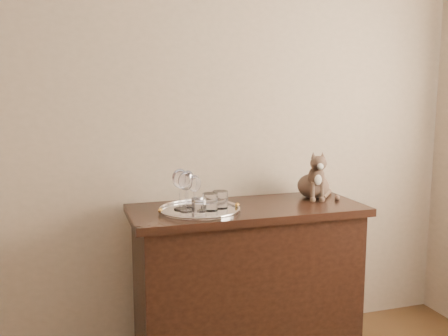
{
  "coord_description": "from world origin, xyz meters",
  "views": [
    {
      "loc": [
        -0.26,
        -0.4,
        1.44
      ],
      "look_at": [
        0.48,
        1.95,
        1.05
      ],
      "focal_mm": 40.0,
      "sensor_mm": 36.0,
      "label": 1
    }
  ],
  "objects_px": {
    "wine_glass_a": "(180,189)",
    "wine_glass_b": "(188,189)",
    "tray": "(200,211)",
    "wine_glass_c": "(186,191)",
    "tumbler_c": "(220,200)",
    "cat": "(313,174)",
    "wine_glass_d": "(194,193)",
    "tumbler_a": "(210,202)",
    "tumbler_b": "(199,207)",
    "sideboard": "(247,285)"
  },
  "relations": [
    {
      "from": "wine_glass_a",
      "to": "wine_glass_d",
      "type": "distance_m",
      "value": 0.07
    },
    {
      "from": "sideboard",
      "to": "wine_glass_d",
      "type": "distance_m",
      "value": 0.59
    },
    {
      "from": "tray",
      "to": "sideboard",
      "type": "bearing_deg",
      "value": 6.61
    },
    {
      "from": "wine_glass_b",
      "to": "tumbler_a",
      "type": "relative_size",
      "value": 2.18
    },
    {
      "from": "wine_glass_c",
      "to": "tumbler_a",
      "type": "bearing_deg",
      "value": -13.2
    },
    {
      "from": "wine_glass_b",
      "to": "wine_glass_c",
      "type": "height_order",
      "value": "wine_glass_c"
    },
    {
      "from": "sideboard",
      "to": "wine_glass_b",
      "type": "bearing_deg",
      "value": 170.84
    },
    {
      "from": "cat",
      "to": "sideboard",
      "type": "bearing_deg",
      "value": -154.15
    },
    {
      "from": "tray",
      "to": "wine_glass_d",
      "type": "xyz_separation_m",
      "value": [
        -0.03,
        -0.0,
        0.09
      ]
    },
    {
      "from": "wine_glass_b",
      "to": "tumbler_c",
      "type": "height_order",
      "value": "wine_glass_b"
    },
    {
      "from": "tumbler_c",
      "to": "wine_glass_a",
      "type": "bearing_deg",
      "value": 169.3
    },
    {
      "from": "wine_glass_d",
      "to": "cat",
      "type": "xyz_separation_m",
      "value": [
        0.71,
        0.12,
        0.04
      ]
    },
    {
      "from": "tray",
      "to": "tumbler_c",
      "type": "bearing_deg",
      "value": -0.42
    },
    {
      "from": "wine_glass_a",
      "to": "tumbler_a",
      "type": "bearing_deg",
      "value": -26.41
    },
    {
      "from": "sideboard",
      "to": "cat",
      "type": "xyz_separation_m",
      "value": [
        0.42,
        0.09,
        0.56
      ]
    },
    {
      "from": "wine_glass_a",
      "to": "wine_glass_c",
      "type": "relative_size",
      "value": 1.04
    },
    {
      "from": "tray",
      "to": "tumbler_b",
      "type": "bearing_deg",
      "value": -106.65
    },
    {
      "from": "wine_glass_b",
      "to": "cat",
      "type": "relative_size",
      "value": 0.7
    },
    {
      "from": "tray",
      "to": "wine_glass_c",
      "type": "height_order",
      "value": "wine_glass_c"
    },
    {
      "from": "tray",
      "to": "wine_glass_d",
      "type": "bearing_deg",
      "value": -176.94
    },
    {
      "from": "wine_glass_a",
      "to": "tumbler_c",
      "type": "bearing_deg",
      "value": -10.7
    },
    {
      "from": "wine_glass_b",
      "to": "wine_glass_c",
      "type": "relative_size",
      "value": 0.95
    },
    {
      "from": "tumbler_b",
      "to": "cat",
      "type": "bearing_deg",
      "value": 17.03
    },
    {
      "from": "wine_glass_d",
      "to": "cat",
      "type": "distance_m",
      "value": 0.72
    },
    {
      "from": "wine_glass_a",
      "to": "tumbler_b",
      "type": "distance_m",
      "value": 0.16
    },
    {
      "from": "wine_glass_a",
      "to": "wine_glass_d",
      "type": "height_order",
      "value": "wine_glass_a"
    },
    {
      "from": "wine_glass_b",
      "to": "tray",
      "type": "bearing_deg",
      "value": -62.07
    },
    {
      "from": "wine_glass_a",
      "to": "sideboard",
      "type": "bearing_deg",
      "value": -1.0
    },
    {
      "from": "tumbler_c",
      "to": "wine_glass_c",
      "type": "bearing_deg",
      "value": -179.0
    },
    {
      "from": "wine_glass_a",
      "to": "wine_glass_b",
      "type": "bearing_deg",
      "value": 41.31
    },
    {
      "from": "wine_glass_d",
      "to": "cat",
      "type": "relative_size",
      "value": 0.66
    },
    {
      "from": "tumbler_a",
      "to": "cat",
      "type": "xyz_separation_m",
      "value": [
        0.63,
        0.15,
        0.08
      ]
    },
    {
      "from": "tumbler_b",
      "to": "cat",
      "type": "relative_size",
      "value": 0.3
    },
    {
      "from": "tumbler_c",
      "to": "cat",
      "type": "relative_size",
      "value": 0.33
    },
    {
      "from": "wine_glass_b",
      "to": "wine_glass_d",
      "type": "xyz_separation_m",
      "value": [
        0.01,
        -0.08,
        -0.01
      ]
    },
    {
      "from": "sideboard",
      "to": "cat",
      "type": "bearing_deg",
      "value": 11.92
    },
    {
      "from": "wine_glass_d",
      "to": "tumbler_a",
      "type": "xyz_separation_m",
      "value": [
        0.07,
        -0.03,
        -0.04
      ]
    },
    {
      "from": "wine_glass_d",
      "to": "wine_glass_b",
      "type": "bearing_deg",
      "value": 100.63
    },
    {
      "from": "wine_glass_d",
      "to": "tumbler_b",
      "type": "distance_m",
      "value": 0.11
    },
    {
      "from": "wine_glass_d",
      "to": "tumbler_a",
      "type": "height_order",
      "value": "wine_glass_d"
    },
    {
      "from": "tumbler_a",
      "to": "wine_glass_d",
      "type": "bearing_deg",
      "value": 157.64
    },
    {
      "from": "tumbler_b",
      "to": "tumbler_c",
      "type": "bearing_deg",
      "value": 36.0
    },
    {
      "from": "wine_glass_a",
      "to": "wine_glass_d",
      "type": "relative_size",
      "value": 1.16
    },
    {
      "from": "wine_glass_c",
      "to": "cat",
      "type": "relative_size",
      "value": 0.73
    },
    {
      "from": "tray",
      "to": "wine_glass_b",
      "type": "relative_size",
      "value": 2.16
    },
    {
      "from": "tumbler_b",
      "to": "tumbler_c",
      "type": "height_order",
      "value": "tumbler_c"
    },
    {
      "from": "wine_glass_d",
      "to": "tumbler_b",
      "type": "xyz_separation_m",
      "value": [
        -0.0,
        -0.1,
        -0.05
      ]
    },
    {
      "from": "wine_glass_a",
      "to": "wine_glass_d",
      "type": "bearing_deg",
      "value": -30.66
    },
    {
      "from": "tray",
      "to": "wine_glass_a",
      "type": "height_order",
      "value": "wine_glass_a"
    },
    {
      "from": "wine_glass_d",
      "to": "tumbler_a",
      "type": "relative_size",
      "value": 2.06
    }
  ]
}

